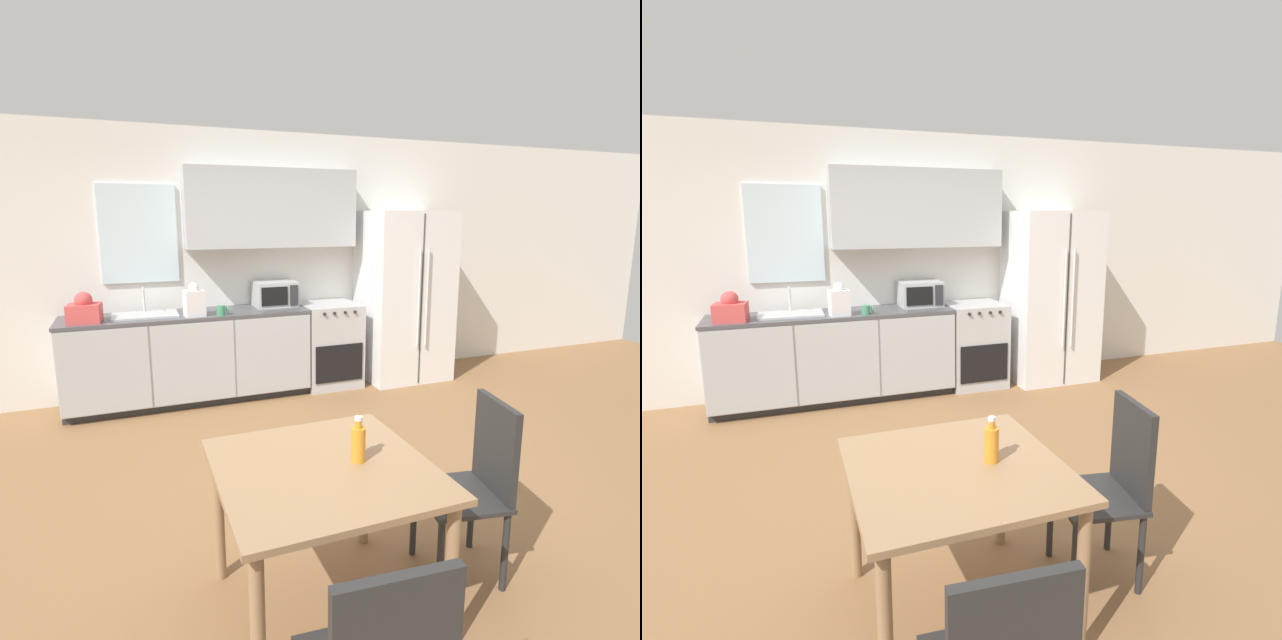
# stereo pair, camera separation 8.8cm
# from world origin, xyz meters

# --- Properties ---
(ground_plane) EXTENTS (12.00, 12.00, 0.00)m
(ground_plane) POSITION_xyz_m (0.00, 0.00, 0.00)
(ground_plane) COLOR olive
(wall_back) EXTENTS (12.00, 0.38, 2.70)m
(wall_back) POSITION_xyz_m (0.07, 2.33, 1.46)
(wall_back) COLOR silver
(wall_back) RESTS_ON ground_plane
(kitchen_counter) EXTENTS (2.36, 0.62, 0.90)m
(kitchen_counter) POSITION_xyz_m (-0.46, 2.04, 0.46)
(kitchen_counter) COLOR #333333
(kitchen_counter) RESTS_ON ground_plane
(oven_range) EXTENTS (0.61, 0.63, 0.91)m
(oven_range) POSITION_xyz_m (1.02, 2.03, 0.45)
(oven_range) COLOR #B7BABC
(oven_range) RESTS_ON ground_plane
(refrigerator) EXTENTS (0.94, 0.77, 1.89)m
(refrigerator) POSITION_xyz_m (1.92, 1.97, 0.95)
(refrigerator) COLOR white
(refrigerator) RESTS_ON ground_plane
(kitchen_sink) EXTENTS (0.60, 0.38, 0.26)m
(kitchen_sink) POSITION_xyz_m (-0.86, 2.04, 0.92)
(kitchen_sink) COLOR #B7BABC
(kitchen_sink) RESTS_ON kitchen_counter
(microwave) EXTENTS (0.43, 0.36, 0.26)m
(microwave) POSITION_xyz_m (0.45, 2.13, 1.03)
(microwave) COLOR #B7BABC
(microwave) RESTS_ON kitchen_counter
(coffee_mug) EXTENTS (0.12, 0.08, 0.09)m
(coffee_mug) POSITION_xyz_m (-0.17, 1.83, 0.95)
(coffee_mug) COLOR #3F8C66
(coffee_mug) RESTS_ON kitchen_counter
(grocery_bag_0) EXTENTS (0.20, 0.18, 0.32)m
(grocery_bag_0) POSITION_xyz_m (-0.42, 1.86, 1.04)
(grocery_bag_0) COLOR white
(grocery_bag_0) RESTS_ON kitchen_counter
(grocery_bag_1) EXTENTS (0.30, 0.26, 0.28)m
(grocery_bag_1) POSITION_xyz_m (-1.37, 1.91, 1.01)
(grocery_bag_1) COLOR #D14C4C
(grocery_bag_1) RESTS_ON kitchen_counter
(dining_table) EXTENTS (0.93, 0.93, 0.74)m
(dining_table) POSITION_xyz_m (-0.24, -1.03, 0.63)
(dining_table) COLOR #997551
(dining_table) RESTS_ON ground_plane
(dining_chair_side) EXTENTS (0.46, 0.46, 0.93)m
(dining_chair_side) POSITION_xyz_m (0.60, -1.04, 0.54)
(dining_chair_side) COLOR #282828
(dining_chair_side) RESTS_ON ground_plane
(drink_bottle) EXTENTS (0.07, 0.07, 0.21)m
(drink_bottle) POSITION_xyz_m (-0.08, -1.04, 0.83)
(drink_bottle) COLOR orange
(drink_bottle) RESTS_ON dining_table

